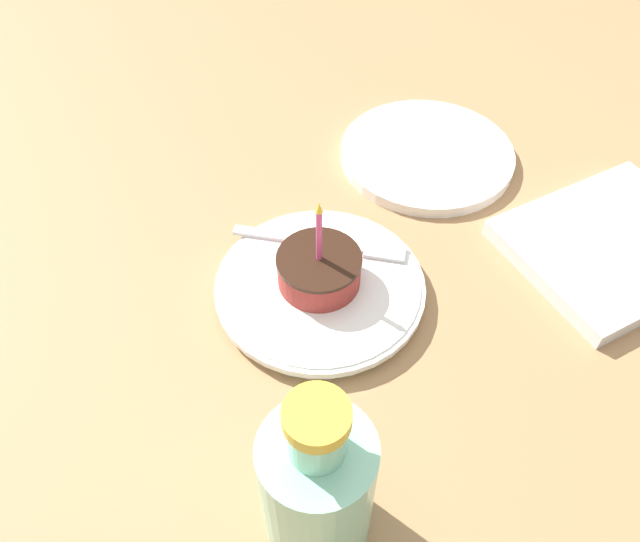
# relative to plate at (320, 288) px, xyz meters

# --- Properties ---
(ground_plane) EXTENTS (2.40, 2.40, 0.04)m
(ground_plane) POSITION_rel_plate_xyz_m (0.02, 0.01, -0.03)
(ground_plane) COLOR #9E754C
(ground_plane) RESTS_ON ground
(plate) EXTENTS (0.22, 0.22, 0.02)m
(plate) POSITION_rel_plate_xyz_m (0.00, 0.00, 0.00)
(plate) COLOR white
(plate) RESTS_ON ground_plane
(cake_slice) EXTENTS (0.09, 0.09, 0.11)m
(cake_slice) POSITION_rel_plate_xyz_m (0.00, 0.00, 0.03)
(cake_slice) COLOR #99332D
(cake_slice) RESTS_ON plate
(fork) EXTENTS (0.16, 0.14, 0.00)m
(fork) POSITION_rel_plate_xyz_m (0.04, 0.04, 0.01)
(fork) COLOR silver
(fork) RESTS_ON plate
(bottle) EXTENTS (0.08, 0.08, 0.19)m
(bottle) POSITION_rel_plate_xyz_m (-0.11, -0.21, 0.06)
(bottle) COLOR #8CD1B2
(bottle) RESTS_ON ground_plane
(side_plate) EXTENTS (0.22, 0.22, 0.01)m
(side_plate) POSITION_rel_plate_xyz_m (0.23, 0.14, -0.00)
(side_plate) COLOR white
(side_plate) RESTS_ON ground_plane
(marble_board) EXTENTS (0.23, 0.18, 0.02)m
(marble_board) POSITION_rel_plate_xyz_m (0.32, -0.10, -0.00)
(marble_board) COLOR silver
(marble_board) RESTS_ON ground_plane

